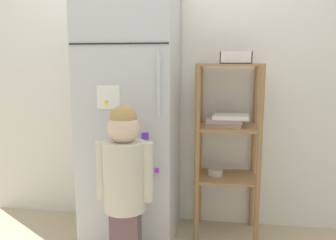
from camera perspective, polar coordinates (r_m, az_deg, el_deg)
The scene contains 6 objects.
ground_plane at distance 2.61m, azimuth -3.41°, elevation -19.01°, with size 6.00×6.00×0.00m, color tan.
kitchen_wall_back at distance 2.64m, azimuth -2.19°, elevation 7.58°, with size 2.80×0.03×2.32m, color silver.
refrigerator at distance 2.37m, azimuth -6.20°, elevation 1.29°, with size 0.62×0.61×1.82m.
child_standing at distance 1.96m, azimuth -7.31°, elevation -9.25°, with size 0.33×0.24×1.02m.
pantry_shelf_unit at distance 2.44m, azimuth 9.83°, elevation -2.39°, with size 0.45×0.35×1.24m.
fruit_bin at distance 2.38m, azimuth 11.21°, elevation 10.12°, with size 0.21×0.14×0.08m.
Camera 1 is at (0.47, -2.26, 1.23)m, focal length 36.24 mm.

